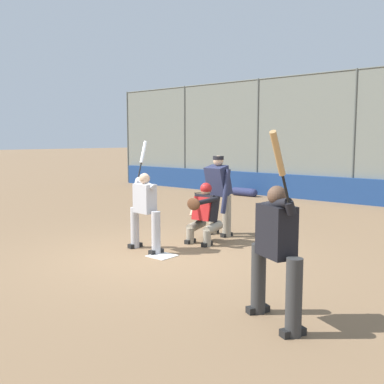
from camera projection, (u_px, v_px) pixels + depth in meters
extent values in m
plane|color=#846647|center=(162.00, 256.00, 7.99)|extent=(160.00, 160.00, 0.00)
cube|color=white|center=(162.00, 256.00, 7.99)|extent=(0.43, 0.43, 0.01)
cylinder|color=#515651|center=(354.00, 137.00, 14.38)|extent=(0.08, 0.08, 4.29)
cylinder|color=#515651|center=(258.00, 137.00, 16.73)|extent=(0.08, 0.08, 4.29)
cylinder|color=#515651|center=(185.00, 137.00, 19.09)|extent=(0.08, 0.08, 4.29)
cylinder|color=#515651|center=(128.00, 138.00, 21.44)|extent=(0.08, 0.08, 4.29)
cube|color=gray|center=(354.00, 137.00, 14.38)|extent=(21.82, 0.01, 4.29)
cylinder|color=#515651|center=(357.00, 69.00, 14.13)|extent=(21.82, 0.06, 0.06)
cube|color=navy|center=(351.00, 191.00, 14.50)|extent=(21.38, 0.18, 0.83)
cube|color=slate|center=(323.00, 190.00, 17.96)|extent=(15.27, 3.05, 0.12)
cube|color=slate|center=(311.00, 188.00, 17.11)|extent=(15.27, 0.55, 0.44)
cube|color=#B7BABC|center=(311.00, 181.00, 17.08)|extent=(15.27, 0.24, 0.08)
cube|color=slate|center=(317.00, 183.00, 17.51)|extent=(15.27, 0.55, 0.76)
cube|color=#B7BABC|center=(317.00, 172.00, 17.46)|extent=(15.27, 0.24, 0.08)
cube|color=slate|center=(323.00, 178.00, 17.90)|extent=(15.27, 0.55, 1.08)
cube|color=#B7BABC|center=(324.00, 163.00, 17.84)|extent=(15.27, 0.24, 0.08)
cube|color=slate|center=(329.00, 173.00, 18.30)|extent=(15.27, 0.55, 1.40)
cube|color=#B7BABC|center=(330.00, 155.00, 18.21)|extent=(15.27, 0.24, 0.08)
cube|color=slate|center=(335.00, 168.00, 18.69)|extent=(15.27, 0.55, 1.72)
cube|color=#B7BABC|center=(336.00, 147.00, 18.59)|extent=(15.27, 0.24, 0.08)
cylinder|color=#B7B7BC|center=(156.00, 233.00, 8.11)|extent=(0.16, 0.16, 0.78)
cube|color=black|center=(156.00, 252.00, 8.15)|extent=(0.14, 0.29, 0.08)
cylinder|color=#B7B7BC|center=(135.00, 228.00, 8.58)|extent=(0.16, 0.16, 0.78)
cube|color=black|center=(135.00, 245.00, 8.62)|extent=(0.14, 0.29, 0.08)
cube|color=#B7B7BC|center=(145.00, 198.00, 8.27)|extent=(0.45, 0.29, 0.54)
sphere|color=tan|center=(144.00, 179.00, 8.23)|extent=(0.20, 0.20, 0.20)
cylinder|color=#B7B7BC|center=(145.00, 183.00, 8.26)|extent=(0.56, 0.20, 0.20)
cylinder|color=#B7B7BC|center=(137.00, 182.00, 8.45)|extent=(0.11, 0.15, 0.15)
sphere|color=black|center=(138.00, 179.00, 8.47)|extent=(0.04, 0.04, 0.04)
cylinder|color=black|center=(140.00, 171.00, 8.54)|extent=(0.12, 0.20, 0.31)
cylinder|color=#B7BCC1|center=(143.00, 152.00, 8.72)|extent=(0.20, 0.31, 0.44)
cylinder|color=gray|center=(207.00, 238.00, 8.72)|extent=(0.16, 0.16, 0.31)
cylinder|color=gray|center=(213.00, 228.00, 8.86)|extent=(0.20, 0.48, 0.24)
cube|color=black|center=(207.00, 244.00, 8.73)|extent=(0.11, 0.26, 0.08)
cylinder|color=gray|center=(190.00, 236.00, 8.97)|extent=(0.16, 0.16, 0.31)
cylinder|color=gray|center=(196.00, 225.00, 9.11)|extent=(0.20, 0.48, 0.24)
cube|color=black|center=(190.00, 241.00, 8.98)|extent=(0.11, 0.26, 0.08)
cube|color=black|center=(206.00, 208.00, 8.97)|extent=(0.47, 0.38, 0.56)
cube|color=#B21E1E|center=(201.00, 209.00, 8.86)|extent=(0.41, 0.16, 0.47)
sphere|color=tan|center=(206.00, 190.00, 8.93)|extent=(0.21, 0.21, 0.21)
sphere|color=#B21E1E|center=(206.00, 189.00, 8.93)|extent=(0.23, 0.23, 0.23)
cylinder|color=black|center=(206.00, 201.00, 8.66)|extent=(0.27, 0.55, 0.16)
ellipsoid|color=#56331E|center=(194.00, 204.00, 8.53)|extent=(0.30, 0.12, 0.24)
cylinder|color=tan|center=(195.00, 205.00, 9.14)|extent=(0.11, 0.32, 0.45)
cylinder|color=gray|center=(227.00, 216.00, 9.54)|extent=(0.18, 0.18, 0.88)
cube|color=black|center=(227.00, 235.00, 9.59)|extent=(0.14, 0.29, 0.08)
cylinder|color=gray|center=(213.00, 214.00, 9.83)|extent=(0.18, 0.18, 0.88)
cube|color=black|center=(213.00, 232.00, 9.88)|extent=(0.14, 0.29, 0.08)
cube|color=#282D4C|center=(218.00, 181.00, 9.56)|extent=(0.52, 0.46, 0.67)
sphere|color=tan|center=(218.00, 161.00, 9.51)|extent=(0.22, 0.22, 0.22)
cylinder|color=black|center=(218.00, 158.00, 9.50)|extent=(0.23, 0.23, 0.08)
cylinder|color=#282D4C|center=(226.00, 191.00, 9.34)|extent=(0.17, 0.25, 0.94)
cylinder|color=#282D4C|center=(207.00, 189.00, 9.74)|extent=(0.13, 0.24, 0.94)
cylinder|color=#333333|center=(258.00, 278.00, 5.35)|extent=(0.18, 0.18, 0.84)
cube|color=black|center=(258.00, 309.00, 5.39)|extent=(0.22, 0.30, 0.08)
cylinder|color=#333333|center=(294.00, 297.00, 4.71)|extent=(0.18, 0.18, 0.84)
cube|color=black|center=(293.00, 332.00, 4.75)|extent=(0.22, 0.30, 0.08)
cube|color=black|center=(276.00, 231.00, 4.95)|extent=(0.53, 0.44, 0.58)
sphere|color=brown|center=(277.00, 195.00, 4.91)|extent=(0.21, 0.21, 0.21)
cylinder|color=black|center=(275.00, 204.00, 4.90)|extent=(0.55, 0.39, 0.22)
cylinder|color=black|center=(290.00, 208.00, 4.65)|extent=(0.13, 0.16, 0.16)
sphere|color=black|center=(289.00, 202.00, 4.63)|extent=(0.04, 0.04, 0.04)
cylinder|color=black|center=(286.00, 189.00, 4.53)|extent=(0.06, 0.22, 0.32)
cylinder|color=tan|center=(278.00, 154.00, 4.30)|extent=(0.11, 0.33, 0.45)
sphere|color=black|center=(292.00, 202.00, 14.56)|extent=(0.04, 0.04, 0.04)
cylinder|color=black|center=(288.00, 203.00, 14.48)|extent=(0.15, 0.33, 0.03)
cylinder|color=#28282D|center=(279.00, 204.00, 14.28)|extent=(0.23, 0.46, 0.07)
sphere|color=black|center=(195.00, 193.00, 17.07)|extent=(0.04, 0.04, 0.04)
cylinder|color=black|center=(199.00, 193.00, 17.13)|extent=(0.18, 0.32, 0.03)
cylinder|color=maroon|center=(209.00, 192.00, 17.28)|extent=(0.28, 0.45, 0.07)
ellipsoid|color=brown|center=(138.00, 195.00, 16.22)|extent=(0.31, 0.20, 0.11)
ellipsoid|color=brown|center=(135.00, 195.00, 16.20)|extent=(0.11, 0.09, 0.09)
cylinder|color=navy|center=(244.00, 192.00, 16.45)|extent=(0.82, 0.30, 0.30)
sphere|color=navy|center=(254.00, 193.00, 16.18)|extent=(0.29, 0.29, 0.29)
sphere|color=navy|center=(235.00, 191.00, 16.71)|extent=(0.29, 0.29, 0.29)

